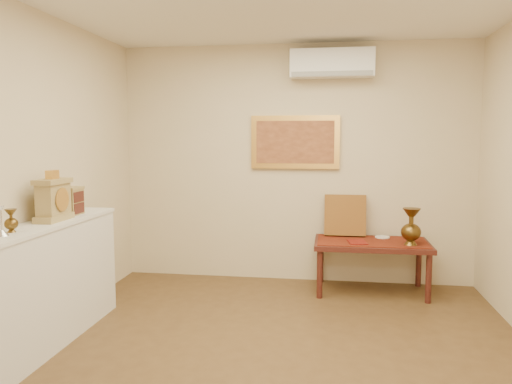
% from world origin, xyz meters
% --- Properties ---
extents(floor, '(4.50, 4.50, 0.00)m').
position_xyz_m(floor, '(0.00, 0.00, 0.00)').
color(floor, brown).
rests_on(floor, ground).
extents(wall_back, '(4.00, 0.02, 2.70)m').
position_xyz_m(wall_back, '(0.00, 2.25, 1.35)').
color(wall_back, beige).
rests_on(wall_back, ground).
extents(wall_front, '(4.00, 0.02, 2.70)m').
position_xyz_m(wall_front, '(0.00, -2.25, 1.35)').
color(wall_front, beige).
rests_on(wall_front, ground).
extents(wall_left, '(0.02, 4.50, 2.70)m').
position_xyz_m(wall_left, '(-2.00, 0.00, 1.35)').
color(wall_left, beige).
rests_on(wall_left, ground).
extents(candlestick, '(0.10, 0.10, 0.21)m').
position_xyz_m(candlestick, '(-1.82, -0.40, 1.08)').
color(candlestick, silver).
rests_on(candlestick, display_ledge).
extents(brass_urn_small, '(0.10, 0.10, 0.22)m').
position_xyz_m(brass_urn_small, '(-1.83, -0.27, 1.09)').
color(brass_urn_small, brown).
rests_on(brass_urn_small, display_ledge).
extents(table_cloth, '(1.14, 0.59, 0.01)m').
position_xyz_m(table_cloth, '(0.85, 1.88, 0.55)').
color(table_cloth, maroon).
rests_on(table_cloth, low_table).
extents(brass_urn_tall, '(0.20, 0.20, 0.46)m').
position_xyz_m(brass_urn_tall, '(1.23, 1.74, 0.79)').
color(brass_urn_tall, brown).
rests_on(brass_urn_tall, table_cloth).
extents(plate, '(0.16, 0.16, 0.01)m').
position_xyz_m(plate, '(0.98, 2.07, 0.56)').
color(plate, white).
rests_on(plate, table_cloth).
extents(menu, '(0.22, 0.27, 0.01)m').
position_xyz_m(menu, '(0.69, 1.76, 0.56)').
color(menu, maroon).
rests_on(menu, table_cloth).
extents(cushion, '(0.46, 0.19, 0.47)m').
position_xyz_m(cushion, '(0.57, 2.14, 0.79)').
color(cushion, maroon).
rests_on(cushion, table_cloth).
extents(display_ledge, '(0.37, 2.02, 0.98)m').
position_xyz_m(display_ledge, '(-1.82, 0.00, 0.49)').
color(display_ledge, silver).
rests_on(display_ledge, floor).
extents(mantel_clock, '(0.17, 0.36, 0.41)m').
position_xyz_m(mantel_clock, '(-1.80, 0.24, 1.15)').
color(mantel_clock, tan).
rests_on(mantel_clock, display_ledge).
extents(wooden_chest, '(0.16, 0.21, 0.24)m').
position_xyz_m(wooden_chest, '(-1.83, 0.55, 1.10)').
color(wooden_chest, tan).
rests_on(wooden_chest, display_ledge).
extents(low_table, '(1.20, 0.70, 0.55)m').
position_xyz_m(low_table, '(0.85, 1.88, 0.48)').
color(low_table, '#491B15').
rests_on(low_table, floor).
extents(painting, '(1.00, 0.06, 0.60)m').
position_xyz_m(painting, '(0.00, 2.22, 1.60)').
color(painting, gold).
rests_on(painting, wall_back).
extents(ac_unit, '(0.90, 0.25, 0.30)m').
position_xyz_m(ac_unit, '(0.40, 2.12, 2.45)').
color(ac_unit, white).
rests_on(ac_unit, wall_back).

